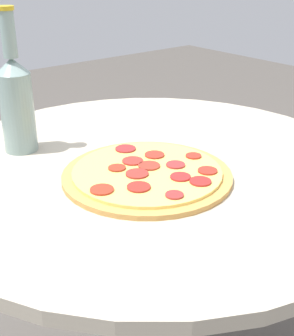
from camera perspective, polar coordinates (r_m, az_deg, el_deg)
name	(u,v)px	position (r m, az deg, el deg)	size (l,w,h in m)	color
table	(151,232)	(1.05, 0.48, -7.78)	(0.94, 0.94, 0.75)	#B2A893
pizza	(147,174)	(0.90, 0.04, -0.70)	(0.33, 0.33, 0.02)	#C68E47
beer_bottle	(16,100)	(1.03, -15.66, 8.00)	(0.07, 0.07, 0.30)	gray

